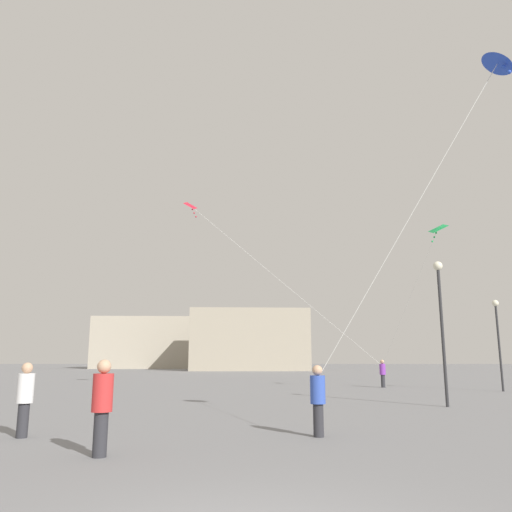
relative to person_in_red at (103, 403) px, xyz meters
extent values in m
cylinder|color=#2D2D33|center=(0.00, 0.00, -0.56)|extent=(0.26, 0.26, 0.80)
cylinder|color=red|center=(0.00, 0.00, 0.19)|extent=(0.38, 0.38, 0.70)
sphere|color=tan|center=(0.00, 0.00, 0.66)|extent=(0.26, 0.26, 0.26)
cylinder|color=#2D2D33|center=(10.72, 22.54, -0.58)|extent=(0.25, 0.25, 0.76)
cylinder|color=purple|center=(10.72, 22.54, 0.13)|extent=(0.37, 0.37, 0.66)
sphere|color=tan|center=(10.72, 22.54, 0.59)|extent=(0.25, 0.25, 0.25)
cylinder|color=#2D2D33|center=(-2.47, 2.32, -0.58)|extent=(0.25, 0.25, 0.77)
cylinder|color=white|center=(-2.47, 2.32, 0.14)|extent=(0.37, 0.37, 0.67)
sphere|color=tan|center=(-2.47, 2.32, 0.59)|extent=(0.25, 0.25, 0.25)
cylinder|color=#2D2D33|center=(4.33, 2.44, -0.59)|extent=(0.24, 0.24, 0.74)
cylinder|color=#3351B7|center=(4.33, 2.44, 0.10)|extent=(0.35, 0.35, 0.64)
sphere|color=tan|center=(4.33, 2.44, 0.54)|extent=(0.24, 0.24, 0.24)
cone|color=blue|center=(8.79, 1.38, 7.89)|extent=(0.82, 0.89, 0.53)
sphere|color=blue|center=(8.83, 1.25, 7.68)|extent=(0.10, 0.10, 0.10)
sphere|color=blue|center=(8.88, 1.12, 7.47)|extent=(0.10, 0.10, 0.10)
cylinder|color=silver|center=(6.56, 1.91, 4.11)|extent=(4.48, 1.08, 7.56)
pyramid|color=red|center=(-1.15, 20.50, 10.09)|extent=(0.94, 1.03, 0.45)
sphere|color=red|center=(-1.06, 20.61, 9.85)|extent=(0.10, 0.10, 0.10)
sphere|color=red|center=(-0.96, 20.71, 9.64)|extent=(0.10, 0.10, 0.10)
sphere|color=red|center=(-0.86, 20.80, 9.43)|extent=(0.10, 0.10, 0.10)
cylinder|color=silver|center=(4.78, 21.53, 5.20)|extent=(11.90, 2.04, 9.74)
pyramid|color=green|center=(12.79, 17.13, 7.76)|extent=(1.02, 1.23, 0.47)
sphere|color=green|center=(12.73, 17.26, 7.52)|extent=(0.10, 0.10, 0.10)
sphere|color=green|center=(12.65, 17.38, 7.31)|extent=(0.10, 0.10, 0.10)
sphere|color=green|center=(12.57, 17.49, 7.10)|extent=(0.10, 0.10, 0.10)
cylinder|color=silver|center=(11.77, 19.84, 4.04)|extent=(2.10, 5.41, 7.41)
cube|color=#B2A893|center=(-16.15, 81.33, 3.37)|extent=(17.94, 11.53, 8.67)
cube|color=#A39984|center=(1.85, 66.41, 3.38)|extent=(17.35, 10.95, 8.69)
cylinder|color=#2D2D30|center=(10.01, 9.82, 1.62)|extent=(0.12, 0.12, 5.17)
sphere|color=#EAE5C6|center=(10.01, 9.82, 4.36)|extent=(0.36, 0.36, 0.36)
cylinder|color=#2D2D30|center=(16.31, 18.74, 1.36)|extent=(0.12, 0.12, 4.65)
sphere|color=#EAE5C6|center=(16.31, 18.74, 3.84)|extent=(0.36, 0.36, 0.36)
camera|label=1|loc=(2.88, -9.93, 0.83)|focal=35.96mm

